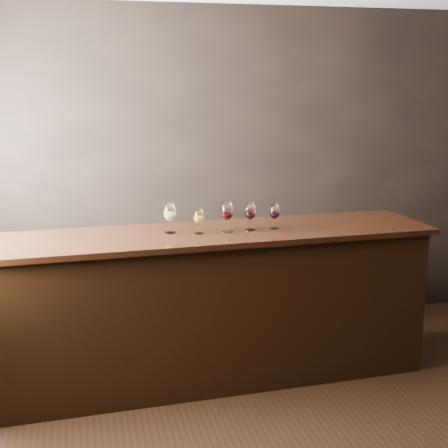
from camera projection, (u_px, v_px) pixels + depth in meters
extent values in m
cube|color=black|center=(242.00, 171.00, 5.47)|extent=(5.00, 0.02, 2.80)
cube|color=black|center=(213.00, 308.00, 4.58)|extent=(3.12, 0.77, 1.08)
cube|color=black|center=(213.00, 234.00, 4.45)|extent=(3.23, 0.85, 0.04)
cube|color=black|center=(177.00, 291.00, 5.34)|extent=(2.33, 0.40, 0.84)
cylinder|color=white|center=(170.00, 232.00, 4.41)|extent=(0.08, 0.08, 0.00)
cylinder|color=white|center=(170.00, 227.00, 4.40)|extent=(0.01, 0.01, 0.08)
ellipsoid|color=white|center=(170.00, 212.00, 4.38)|extent=(0.09, 0.09, 0.13)
cylinder|color=white|center=(170.00, 204.00, 4.37)|extent=(0.07, 0.07, 0.01)
ellipsoid|color=#CDDE71|center=(170.00, 215.00, 4.38)|extent=(0.07, 0.07, 0.06)
cylinder|color=white|center=(199.00, 233.00, 4.39)|extent=(0.06, 0.06, 0.00)
cylinder|color=white|center=(199.00, 228.00, 4.38)|extent=(0.01, 0.01, 0.07)
ellipsoid|color=white|center=(199.00, 216.00, 4.36)|extent=(0.07, 0.07, 0.11)
cylinder|color=white|center=(199.00, 210.00, 4.35)|extent=(0.06, 0.06, 0.01)
ellipsoid|color=orange|center=(199.00, 219.00, 4.37)|extent=(0.06, 0.06, 0.05)
cylinder|color=white|center=(227.00, 231.00, 4.44)|extent=(0.08, 0.08, 0.00)
cylinder|color=white|center=(227.00, 226.00, 4.43)|extent=(0.01, 0.01, 0.08)
ellipsoid|color=white|center=(227.00, 211.00, 4.41)|extent=(0.09, 0.09, 0.13)
cylinder|color=white|center=(227.00, 203.00, 4.39)|extent=(0.07, 0.07, 0.01)
ellipsoid|color=black|center=(227.00, 214.00, 4.41)|extent=(0.07, 0.07, 0.06)
cylinder|color=white|center=(250.00, 230.00, 4.49)|extent=(0.07, 0.07, 0.00)
cylinder|color=white|center=(250.00, 224.00, 4.49)|extent=(0.01, 0.01, 0.07)
ellipsoid|color=white|center=(250.00, 211.00, 4.46)|extent=(0.08, 0.08, 0.12)
cylinder|color=white|center=(250.00, 204.00, 4.45)|extent=(0.06, 0.06, 0.01)
ellipsoid|color=black|center=(250.00, 214.00, 4.47)|extent=(0.07, 0.07, 0.05)
cylinder|color=white|center=(274.00, 228.00, 4.54)|extent=(0.06, 0.06, 0.00)
cylinder|color=white|center=(274.00, 223.00, 4.53)|extent=(0.01, 0.01, 0.07)
ellipsoid|color=white|center=(275.00, 212.00, 4.51)|extent=(0.08, 0.08, 0.11)
cylinder|color=white|center=(275.00, 205.00, 4.50)|extent=(0.06, 0.06, 0.01)
ellipsoid|color=black|center=(275.00, 214.00, 4.52)|extent=(0.06, 0.06, 0.05)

